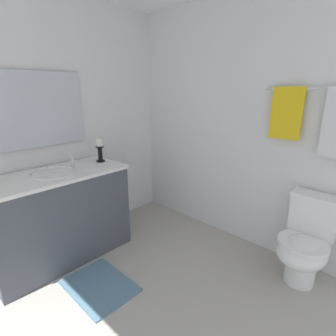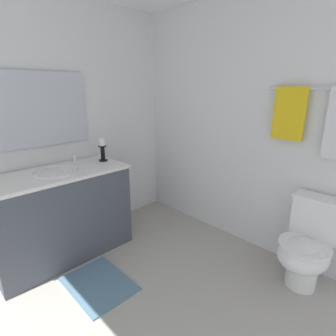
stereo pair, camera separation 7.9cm
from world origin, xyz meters
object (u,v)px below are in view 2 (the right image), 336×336
at_px(sink_basin, 57,176).
at_px(bath_mat, 99,284).
at_px(candle_holder_tall, 102,149).
at_px(towel_bar, 321,89).
at_px(vanity_cabinet, 62,214).
at_px(towel_near_vanity, 289,114).
at_px(toilet, 307,246).
at_px(mirror, 36,110).

bearing_deg(sink_basin, bath_mat, -0.09).
relative_size(candle_holder_tall, towel_bar, 0.30).
height_order(vanity_cabinet, towel_near_vanity, towel_near_vanity).
bearing_deg(towel_bar, towel_near_vanity, -174.99).
distance_m(candle_holder_tall, towel_near_vanity, 1.80).
distance_m(sink_basin, toilet, 2.24).
relative_size(vanity_cabinet, bath_mat, 2.11).
bearing_deg(towel_near_vanity, candle_holder_tall, -148.47).
relative_size(vanity_cabinet, sink_basin, 3.15).
xyz_separation_m(toilet, bath_mat, (-1.19, -1.23, -0.36)).
distance_m(towel_near_vanity, bath_mat, 2.16).
relative_size(candle_holder_tall, toilet, 0.33).
bearing_deg(towel_near_vanity, toilet, -29.87).
height_order(candle_holder_tall, towel_near_vanity, towel_near_vanity).
bearing_deg(toilet, sink_basin, -145.92).
height_order(sink_basin, toilet, sink_basin).
relative_size(mirror, toilet, 1.28).
height_order(sink_basin, bath_mat, sink_basin).
height_order(toilet, towel_near_vanity, towel_near_vanity).
bearing_deg(candle_holder_tall, sink_basin, -85.79).
relative_size(sink_basin, bath_mat, 0.67).
height_order(vanity_cabinet, toilet, vanity_cabinet).
bearing_deg(towel_bar, vanity_cabinet, -138.93).
xyz_separation_m(mirror, bath_mat, (0.91, -0.00, -1.40)).
bearing_deg(bath_mat, towel_near_vanity, 59.75).
relative_size(mirror, bath_mat, 1.59).
xyz_separation_m(sink_basin, towel_near_vanity, (1.46, 1.43, 0.57)).
height_order(sink_basin, towel_near_vanity, towel_near_vanity).
relative_size(sink_basin, towel_bar, 0.49).
xyz_separation_m(vanity_cabinet, mirror, (-0.28, 0.00, 0.97)).
relative_size(sink_basin, mirror, 0.42).
height_order(towel_bar, towel_near_vanity, towel_near_vanity).
bearing_deg(mirror, candle_holder_tall, 64.80).
xyz_separation_m(toilet, towel_near_vanity, (-0.36, 0.20, 1.02)).
distance_m(mirror, candle_holder_tall, 0.70).
bearing_deg(towel_near_vanity, towel_bar, 5.01).
xyz_separation_m(sink_basin, towel_bar, (1.67, 1.45, 0.77)).
distance_m(vanity_cabinet, candle_holder_tall, 0.76).
bearing_deg(towel_near_vanity, mirror, -140.52).
relative_size(mirror, towel_near_vanity, 2.17).
bearing_deg(vanity_cabinet, towel_bar, 41.07).
height_order(mirror, toilet, mirror).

